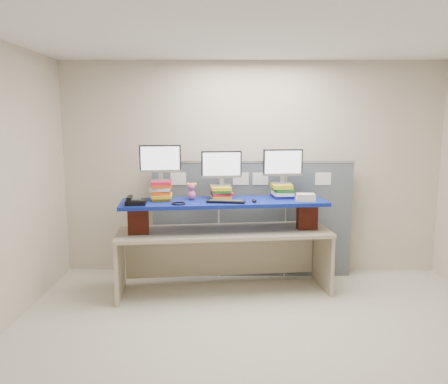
{
  "coord_description": "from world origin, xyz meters",
  "views": [
    {
      "loc": [
        -0.34,
        -3.77,
        2.02
      ],
      "look_at": [
        -0.36,
        1.23,
        1.21
      ],
      "focal_mm": 35.0,
      "sensor_mm": 36.0,
      "label": 1
    }
  ],
  "objects_px": {
    "desk": "(224,243)",
    "monitor_center": "(221,166)",
    "keyboard": "(226,201)",
    "desk_phone": "(135,201)",
    "monitor_left": "(160,160)",
    "monitor_right": "(283,164)",
    "blue_board": "(224,202)"
  },
  "relations": [
    {
      "from": "monitor_left",
      "to": "monitor_center",
      "type": "relative_size",
      "value": 1.0
    },
    {
      "from": "desk_phone",
      "to": "desk",
      "type": "bearing_deg",
      "value": 8.42
    },
    {
      "from": "blue_board",
      "to": "desk",
      "type": "bearing_deg",
      "value": 0.0
    },
    {
      "from": "blue_board",
      "to": "keyboard",
      "type": "xyz_separation_m",
      "value": [
        0.02,
        -0.13,
        0.03
      ]
    },
    {
      "from": "desk",
      "to": "monitor_center",
      "type": "relative_size",
      "value": 5.32
    },
    {
      "from": "desk_phone",
      "to": "monitor_left",
      "type": "bearing_deg",
      "value": 43.36
    },
    {
      "from": "blue_board",
      "to": "desk_phone",
      "type": "height_order",
      "value": "desk_phone"
    },
    {
      "from": "desk",
      "to": "blue_board",
      "type": "relative_size",
      "value": 1.07
    },
    {
      "from": "desk",
      "to": "desk_phone",
      "type": "distance_m",
      "value": 1.16
    },
    {
      "from": "monitor_center",
      "to": "monitor_right",
      "type": "distance_m",
      "value": 0.74
    },
    {
      "from": "blue_board",
      "to": "monitor_center",
      "type": "distance_m",
      "value": 0.43
    },
    {
      "from": "desk",
      "to": "desk_phone",
      "type": "relative_size",
      "value": 10.54
    },
    {
      "from": "monitor_right",
      "to": "desk_phone",
      "type": "relative_size",
      "value": 1.98
    },
    {
      "from": "monitor_left",
      "to": "monitor_right",
      "type": "height_order",
      "value": "monitor_left"
    },
    {
      "from": "monitor_left",
      "to": "monitor_center",
      "type": "distance_m",
      "value": 0.72
    },
    {
      "from": "monitor_left",
      "to": "desk",
      "type": "bearing_deg",
      "value": -9.22
    },
    {
      "from": "monitor_right",
      "to": "desk_phone",
      "type": "height_order",
      "value": "monitor_right"
    },
    {
      "from": "desk_phone",
      "to": "monitor_right",
      "type": "bearing_deg",
      "value": 8.96
    },
    {
      "from": "keyboard",
      "to": "monitor_right",
      "type": "bearing_deg",
      "value": 33.45
    },
    {
      "from": "keyboard",
      "to": "desk_phone",
      "type": "height_order",
      "value": "desk_phone"
    },
    {
      "from": "keyboard",
      "to": "blue_board",
      "type": "bearing_deg",
      "value": 107.15
    },
    {
      "from": "blue_board",
      "to": "keyboard",
      "type": "distance_m",
      "value": 0.14
    },
    {
      "from": "monitor_center",
      "to": "keyboard",
      "type": "xyz_separation_m",
      "value": [
        0.05,
        -0.25,
        -0.38
      ]
    },
    {
      "from": "monitor_center",
      "to": "desk",
      "type": "bearing_deg",
      "value": -82.07
    },
    {
      "from": "monitor_left",
      "to": "keyboard",
      "type": "relative_size",
      "value": 1.07
    },
    {
      "from": "monitor_center",
      "to": "keyboard",
      "type": "height_order",
      "value": "monitor_center"
    },
    {
      "from": "blue_board",
      "to": "keyboard",
      "type": "bearing_deg",
      "value": -86.76
    },
    {
      "from": "blue_board",
      "to": "monitor_left",
      "type": "bearing_deg",
      "value": 170.78
    },
    {
      "from": "monitor_right",
      "to": "monitor_left",
      "type": "bearing_deg",
      "value": 180.0
    },
    {
      "from": "desk_phone",
      "to": "monitor_center",
      "type": "bearing_deg",
      "value": 15.11
    },
    {
      "from": "keyboard",
      "to": "desk_phone",
      "type": "bearing_deg",
      "value": -165.66
    },
    {
      "from": "keyboard",
      "to": "monitor_center",
      "type": "bearing_deg",
      "value": 109.35
    }
  ]
}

